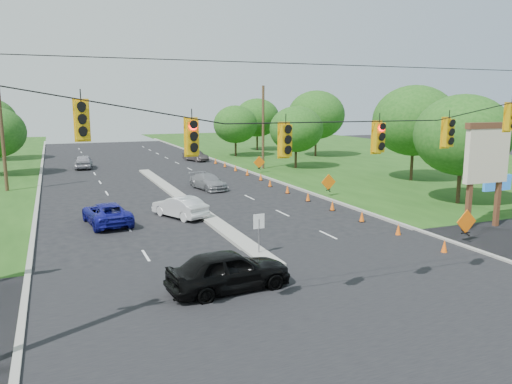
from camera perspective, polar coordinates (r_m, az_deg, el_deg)
name	(u,v)px	position (r m, az deg, el deg)	size (l,w,h in m)	color
ground	(321,302)	(18.92, 7.47, -12.34)	(160.00, 160.00, 0.00)	black
grass_right	(492,179)	(52.81, 25.40, 1.35)	(40.00, 160.00, 0.06)	#1E4714
cross_street	(321,302)	(18.92, 7.47, -12.34)	(160.00, 14.00, 0.02)	black
curb_left	(39,190)	(45.73, -23.55, 0.26)	(0.25, 110.00, 0.16)	gray
curb_right	(260,176)	(49.44, 0.51, 1.81)	(0.25, 110.00, 0.16)	gray
median	(183,200)	(37.87, -8.38, -0.90)	(1.00, 34.00, 0.18)	gray
median_sign	(259,226)	(23.59, 0.34, -3.93)	(0.55, 0.06, 2.05)	gray
signal_span	(338,171)	(16.75, 9.40, 2.34)	(25.60, 0.32, 9.00)	#422D1C
utility_pole_far_left	(2,137)	(45.37, -26.99, 5.66)	(0.28, 0.28, 9.00)	#422D1C
utility_pole_far_right	(263,128)	(54.52, 0.82, 7.34)	(0.28, 0.28, 9.00)	#422D1C
pylon_sign	(488,159)	(31.58, 24.99, 3.39)	(5.90, 2.30, 6.12)	#59331E
cone_0	(444,246)	(25.95, 20.72, -5.83)	(0.32, 0.32, 0.70)	orange
cone_1	(398,230)	(28.51, 15.96, -4.15)	(0.32, 0.32, 0.70)	orange
cone_2	(362,216)	(31.25, 12.01, -2.73)	(0.32, 0.32, 0.70)	orange
cone_3	(332,205)	(34.13, 8.73, -1.53)	(0.32, 0.32, 0.70)	orange
cone_4	(308,197)	(37.11, 5.96, -0.52)	(0.32, 0.32, 0.70)	orange
cone_5	(287,189)	(40.18, 3.62, 0.34)	(0.32, 0.32, 0.70)	orange
cone_6	(270,183)	(43.31, 1.61, 1.07)	(0.32, 0.32, 0.70)	orange
cone_7	(261,177)	(46.73, 0.55, 1.75)	(0.32, 0.32, 0.70)	orange
cone_8	(247,172)	(49.94, -1.00, 2.29)	(0.32, 0.32, 0.70)	orange
cone_9	(235,168)	(53.19, -2.36, 2.77)	(0.32, 0.32, 0.70)	orange
cone_10	(225,164)	(56.47, -3.57, 3.20)	(0.32, 0.32, 0.70)	orange
cone_11	(216,161)	(59.78, -4.64, 3.57)	(0.32, 0.32, 0.70)	orange
work_sign_0	(466,223)	(28.04, 22.91, -3.25)	(1.27, 0.58, 1.37)	black
work_sign_1	(328,183)	(38.96, 8.29, 1.04)	(1.27, 0.58, 1.37)	black
work_sign_2	(259,163)	(51.40, 0.37, 3.36)	(1.27, 0.58, 1.37)	black
tree_7	(462,135)	(38.17, 22.53, 6.03)	(6.72, 6.72, 7.84)	black
tree_8	(414,121)	(48.24, 17.63, 7.78)	(7.56, 7.56, 8.82)	black
tree_9	(296,129)	(55.09, 4.61, 7.17)	(5.88, 5.88, 6.86)	black
tree_10	(316,115)	(67.62, 6.90, 8.74)	(7.56, 7.56, 8.82)	black
tree_11	(257,118)	(75.83, 0.13, 8.50)	(6.72, 6.72, 7.84)	black
tree_12	(235,124)	(67.17, -2.36, 7.74)	(5.88, 5.88, 6.86)	black
black_sedan	(229,270)	(19.53, -3.12, -8.94)	(1.95, 4.85, 1.65)	black
white_sedan	(180,207)	(32.04, -8.71, -1.68)	(1.46, 4.19, 1.38)	silver
blue_pickup	(107,213)	(31.18, -16.69, -2.36)	(2.23, 4.85, 1.35)	navy
silver_car_far	(208,182)	(42.17, -5.51, 1.20)	(1.83, 4.51, 1.31)	gray
silver_car_oncoming	(84,162)	(58.43, -19.11, 3.30)	(1.81, 4.51, 1.54)	#97959F
dark_car_receding	(196,156)	(62.77, -6.93, 4.12)	(1.37, 3.94, 1.30)	#312C2C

